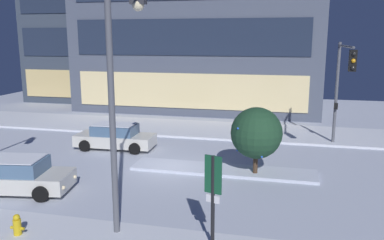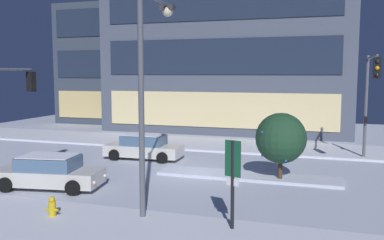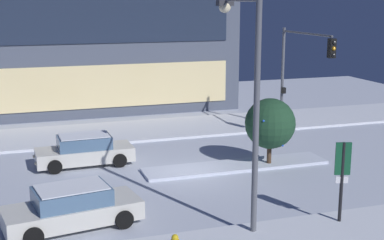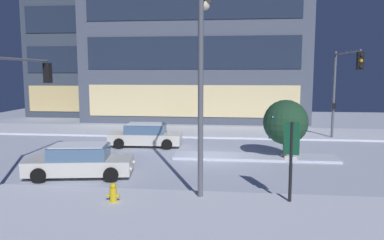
% 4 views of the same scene
% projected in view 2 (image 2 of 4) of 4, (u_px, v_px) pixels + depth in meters
% --- Properties ---
extents(ground, '(52.00, 52.00, 0.00)m').
position_uv_depth(ground, '(197.00, 175.00, 21.54)').
color(ground, silver).
extents(curb_strip_near, '(52.00, 5.20, 0.14)m').
position_uv_depth(curb_strip_near, '(112.00, 238.00, 13.19)').
color(curb_strip_near, silver).
rests_on(curb_strip_near, ground).
extents(curb_strip_far, '(52.00, 5.20, 0.14)m').
position_uv_depth(curb_strip_far, '(234.00, 146.00, 29.87)').
color(curb_strip_far, silver).
rests_on(curb_strip_far, ground).
extents(median_strip, '(9.00, 1.80, 0.14)m').
position_uv_depth(median_strip, '(248.00, 176.00, 21.08)').
color(median_strip, silver).
rests_on(median_strip, ground).
extents(office_tower_secondary, '(11.69, 9.40, 12.05)m').
position_uv_depth(office_tower_secondary, '(126.00, 65.00, 45.77)').
color(office_tower_secondary, '#384251').
rests_on(office_tower_secondary, ground).
extents(car_near, '(4.99, 2.66, 1.49)m').
position_uv_depth(car_near, '(49.00, 172.00, 19.09)').
color(car_near, silver).
rests_on(car_near, ground).
extents(car_far, '(4.72, 2.11, 1.49)m').
position_uv_depth(car_far, '(144.00, 147.00, 25.56)').
color(car_far, silver).
rests_on(car_far, ground).
extents(traffic_light_corner_far_right, '(0.32, 5.63, 6.18)m').
position_uv_depth(traffic_light_corner_far_right, '(370.00, 89.00, 23.10)').
color(traffic_light_corner_far_right, '#565960').
rests_on(traffic_light_corner_far_right, ground).
extents(street_lamp_arched, '(0.56, 3.03, 7.95)m').
position_uv_depth(street_lamp_arched, '(150.00, 73.00, 15.18)').
color(street_lamp_arched, '#565960').
rests_on(street_lamp_arched, ground).
extents(fire_hydrant, '(0.48, 0.26, 0.84)m').
position_uv_depth(fire_hydrant, '(52.00, 208.00, 14.98)').
color(fire_hydrant, gold).
rests_on(fire_hydrant, ground).
extents(parking_info_sign, '(0.54, 0.21, 3.02)m').
position_uv_depth(parking_info_sign, '(233.00, 174.00, 13.60)').
color(parking_info_sign, black).
rests_on(parking_info_sign, ground).
extents(decorated_tree_median, '(2.41, 2.41, 3.29)m').
position_uv_depth(decorated_tree_median, '(281.00, 138.00, 20.13)').
color(decorated_tree_median, '#473323').
rests_on(decorated_tree_median, ground).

